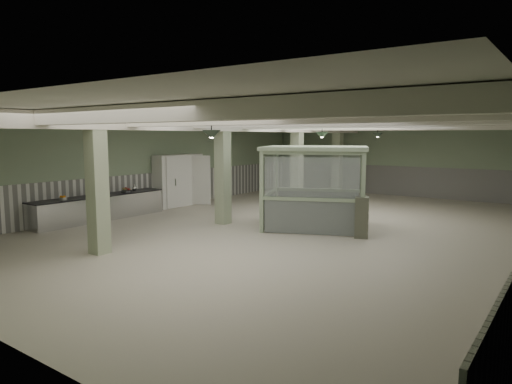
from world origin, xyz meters
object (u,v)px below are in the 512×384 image
Objects in this scene: guard_booth at (315,173)px; filing_cabinet at (361,217)px; prep_counter at (100,207)px; walkin_cooler at (179,180)px.

guard_booth is 2.30m from filing_cabinet.
filing_cabinet is (8.80, 2.82, 0.15)m from prep_counter.
prep_counter is at bearing -88.82° from walkin_cooler.
prep_counter is at bearing -177.18° from guard_booth.
filing_cabinet is (8.88, -1.27, -0.51)m from walkin_cooler.
filing_cabinet is at bearing 17.77° from prep_counter.
walkin_cooler is at bearing 147.77° from filing_cabinet.
walkin_cooler reaches higher than prep_counter.
filing_cabinet is at bearing -8.11° from walkin_cooler.
guard_booth is at bearing 26.08° from prep_counter.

